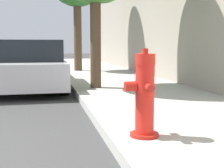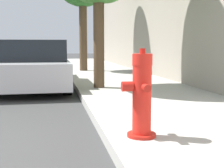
# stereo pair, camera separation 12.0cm
# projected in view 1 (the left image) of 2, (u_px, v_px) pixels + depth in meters

# --- Properties ---
(fire_hydrant) EXTENTS (0.38, 0.40, 0.95)m
(fire_hydrant) POSITION_uv_depth(u_px,v_px,m) (144.00, 96.00, 3.34)
(fire_hydrant) COLOR red
(fire_hydrant) RESTS_ON sidewalk_slab
(parked_car_near) EXTENTS (1.87, 4.37, 1.25)m
(parked_car_near) POSITION_uv_depth(u_px,v_px,m) (28.00, 65.00, 8.12)
(parked_car_near) COLOR #B7B7BC
(parked_car_near) RESTS_ON ground_plane
(parked_car_mid) EXTENTS (1.71, 4.51, 1.24)m
(parked_car_mid) POSITION_uv_depth(u_px,v_px,m) (32.00, 56.00, 14.69)
(parked_car_mid) COLOR silver
(parked_car_mid) RESTS_ON ground_plane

